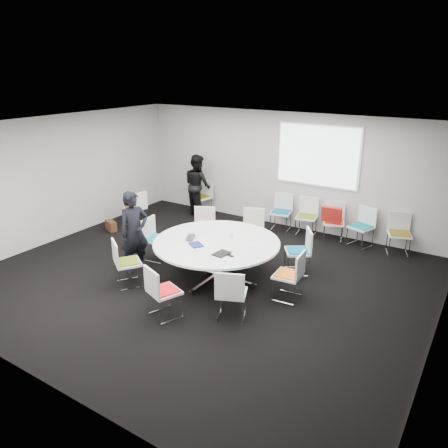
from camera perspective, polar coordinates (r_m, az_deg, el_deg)
The scene contains 31 objects.
room_shell at distance 7.80m, azimuth -2.24°, elevation 2.06°, with size 8.08×7.08×2.88m.
conference_table at distance 8.17m, azimuth -0.98°, elevation -3.43°, with size 2.36×2.36×0.73m.
projection_screen at distance 10.37m, azimuth 12.12°, elevation 8.70°, with size 1.90×0.03×1.35m, color white.
chair_ring_a at distance 7.62m, azimuth 8.38°, elevation -7.78°, with size 0.48×0.50×0.88m.
chair_ring_b at distance 8.58m, azimuth 9.60°, elevation -4.58°, with size 0.63×0.63×0.88m.
chair_ring_c at distance 9.56m, azimuth 3.76°, elevation -1.70°, with size 0.60×0.60×0.88m.
chair_ring_d at distance 9.64m, azimuth -2.61°, elevation -1.49°, with size 0.62×0.61×0.88m.
chair_ring_e at distance 9.14m, azimuth -8.70°, elevation -2.95°, with size 0.50×0.51×0.88m.
chair_ring_f at distance 8.18m, azimuth -12.46°, elevation -6.03°, with size 0.63×0.63×0.88m.
chair_ring_g at distance 7.11m, azimuth -7.84°, elevation -9.92°, with size 0.59×0.58×0.88m.
chair_ring_h at distance 7.00m, azimuth 0.95°, elevation -10.24°, with size 0.60×0.59×0.88m.
chair_back_a at distance 10.76m, azimuth 7.43°, elevation 0.68°, with size 0.53×0.52×0.88m.
chair_back_b at distance 10.52m, azimuth 10.68°, elevation 0.04°, with size 0.53×0.52×0.88m.
chair_back_c at distance 10.30m, azimuth 14.07°, elevation -0.66°, with size 0.58×0.57×0.88m.
chair_back_d at distance 10.16m, azimuth 17.40°, elevation -1.28°, with size 0.58×0.57×0.88m.
chair_back_e at distance 10.01m, azimuth 21.80°, elevation -2.13°, with size 0.58×0.58×0.88m.
chair_spare_left at distance 11.23m, azimuth -11.44°, elevation 1.26°, with size 0.54×0.55×0.88m.
chair_person_back at distance 11.92m, azimuth -2.94°, elevation 2.74°, with size 0.54×0.53×0.88m.
person_main at distance 8.51m, azimuth -11.63°, elevation -1.06°, with size 0.59×0.39×1.61m, color black.
person_back at distance 11.64m, azimuth -3.47°, elevation 5.10°, with size 0.80×0.62×1.64m, color black.
laptop at distance 8.26m, azimuth -4.04°, elevation -1.78°, with size 0.36×0.23×0.03m, color #333338.
laptop_lid at distance 8.40m, azimuth -3.09°, elevation -0.54°, with size 0.30×0.02×0.22m, color silver.
notebook_black at distance 7.56m, azimuth -0.32°, elevation -3.89°, with size 0.22×0.30×0.02m, color black.
tablet_folio at distance 7.94m, azimuth -3.66°, elevation -2.71°, with size 0.26×0.20×0.03m, color navy.
papers_right at distance 7.98m, azimuth 3.98°, elevation -2.66°, with size 0.30×0.21×0.00m, color silver.
papers_front at distance 7.59m, azimuth 2.78°, elevation -3.88°, with size 0.30×0.21×0.00m, color silver.
cup at distance 8.27m, azimuth 0.85°, elevation -1.48°, with size 0.08×0.08×0.09m, color white.
phone at distance 7.50m, azimuth 0.83°, elevation -4.15°, with size 0.14×0.07×0.01m, color black.
maroon_bag at distance 11.14m, azimuth -11.60°, elevation 2.96°, with size 0.40×0.14×0.28m, color #541637.
brown_bag at distance 11.02m, azimuth -14.55°, elevation -0.21°, with size 0.36×0.16×0.24m, color #452616.
red_jacket at distance 9.96m, azimuth 13.87°, elevation 1.24°, with size 0.44×0.10×0.35m, color #AD1B15.
Camera 1 is at (4.34, -6.09, 3.79)m, focal length 35.00 mm.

